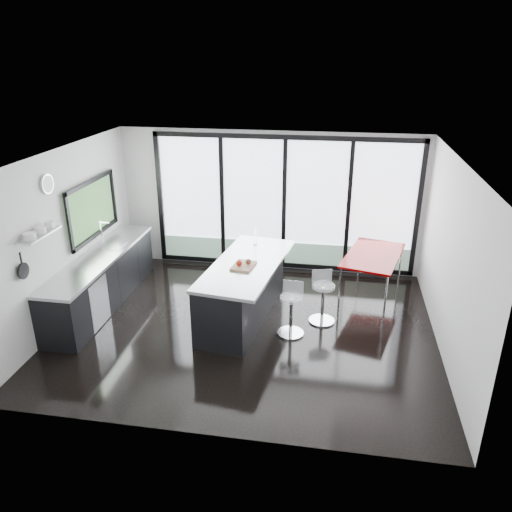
% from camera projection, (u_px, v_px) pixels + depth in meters
% --- Properties ---
extents(floor, '(6.00, 5.00, 0.00)m').
position_uv_depth(floor, '(247.00, 327.00, 8.17)').
color(floor, black).
rests_on(floor, ground).
extents(ceiling, '(6.00, 5.00, 0.00)m').
position_uv_depth(ceiling, '(246.00, 157.00, 7.09)').
color(ceiling, white).
rests_on(ceiling, wall_back).
extents(wall_back, '(6.00, 0.09, 2.80)m').
position_uv_depth(wall_back, '(283.00, 210.00, 9.88)').
color(wall_back, silver).
rests_on(wall_back, ground).
extents(wall_front, '(6.00, 0.00, 2.80)m').
position_uv_depth(wall_front, '(203.00, 333.00, 5.35)').
color(wall_front, silver).
rests_on(wall_front, ground).
extents(wall_left, '(0.26, 5.00, 2.80)m').
position_uv_depth(wall_left, '(73.00, 222.00, 8.27)').
color(wall_left, silver).
rests_on(wall_left, ground).
extents(wall_right, '(0.00, 5.00, 2.80)m').
position_uv_depth(wall_right, '(451.00, 261.00, 7.17)').
color(wall_right, silver).
rests_on(wall_right, ground).
extents(counter_cabinets, '(0.69, 3.24, 1.36)m').
position_uv_depth(counter_cabinets, '(102.00, 280.00, 8.76)').
color(counter_cabinets, black).
rests_on(counter_cabinets, floor).
extents(island, '(1.34, 2.56, 1.30)m').
position_uv_depth(island, '(242.00, 289.00, 8.33)').
color(island, black).
rests_on(island, floor).
extents(bar_stool_near, '(0.44, 0.44, 0.67)m').
position_uv_depth(bar_stool_near, '(291.00, 315.00, 7.85)').
color(bar_stool_near, silver).
rests_on(bar_stool_near, floor).
extents(bar_stool_far, '(0.53, 0.53, 0.68)m').
position_uv_depth(bar_stool_far, '(323.00, 303.00, 8.21)').
color(bar_stool_far, silver).
rests_on(bar_stool_far, floor).
extents(red_table, '(1.25, 1.72, 0.83)m').
position_uv_depth(red_table, '(371.00, 275.00, 9.05)').
color(red_table, '#7E0000').
rests_on(red_table, floor).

